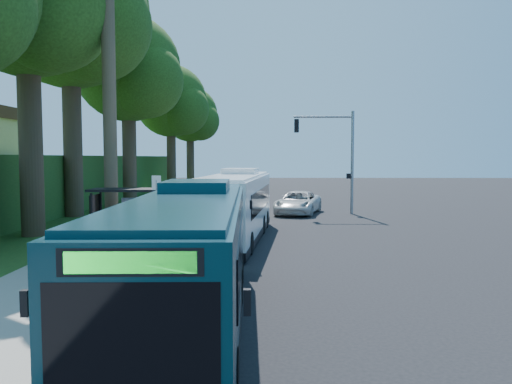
{
  "coord_description": "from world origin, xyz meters",
  "views": [
    {
      "loc": [
        -1.38,
        -23.99,
        3.88
      ],
      "look_at": [
        -1.65,
        1.0,
        2.13
      ],
      "focal_mm": 35.0,
      "sensor_mm": 36.0,
      "label": 1
    }
  ],
  "objects_px": {
    "white_bus": "(236,205)",
    "teal_bus": "(189,258)",
    "pickup": "(298,203)",
    "bus_shelter": "(124,206)"
  },
  "relations": [
    {
      "from": "white_bus",
      "to": "teal_bus",
      "type": "distance_m",
      "value": 12.24
    },
    {
      "from": "white_bus",
      "to": "teal_bus",
      "type": "xyz_separation_m",
      "value": [
        -0.43,
        -12.24,
        -0.02
      ]
    },
    {
      "from": "teal_bus",
      "to": "pickup",
      "type": "distance_m",
      "value": 23.34
    },
    {
      "from": "bus_shelter",
      "to": "white_bus",
      "type": "xyz_separation_m",
      "value": [
        4.67,
        2.24,
        -0.19
      ]
    },
    {
      "from": "bus_shelter",
      "to": "white_bus",
      "type": "height_order",
      "value": "white_bus"
    },
    {
      "from": "white_bus",
      "to": "pickup",
      "type": "bearing_deg",
      "value": 76.17
    },
    {
      "from": "white_bus",
      "to": "pickup",
      "type": "distance_m",
      "value": 11.37
    },
    {
      "from": "pickup",
      "to": "bus_shelter",
      "type": "bearing_deg",
      "value": -107.69
    },
    {
      "from": "bus_shelter",
      "to": "teal_bus",
      "type": "xyz_separation_m",
      "value": [
        4.24,
        -9.99,
        -0.21
      ]
    },
    {
      "from": "bus_shelter",
      "to": "pickup",
      "type": "xyz_separation_m",
      "value": [
        8.39,
        12.96,
        -1.04
      ]
    }
  ]
}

